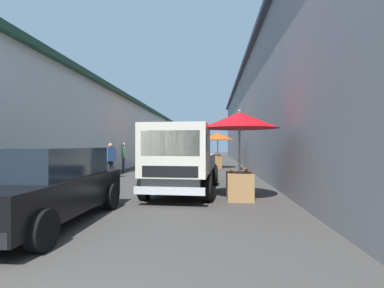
# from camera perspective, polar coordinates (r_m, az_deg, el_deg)

# --- Properties ---
(ground) EXTENTS (90.00, 90.00, 0.00)m
(ground) POSITION_cam_1_polar(r_m,az_deg,el_deg) (15.12, -2.26, -5.95)
(ground) COLOR #3D3A38
(building_left_whitewash) EXTENTS (49.80, 7.50, 4.71)m
(building_left_whitewash) POSITION_cam_1_polar(r_m,az_deg,el_deg) (19.46, -23.50, 2.32)
(building_left_whitewash) COLOR silver
(building_left_whitewash) RESTS_ON ground
(building_right_concrete) EXTENTS (49.80, 7.50, 6.99)m
(building_right_concrete) POSITION_cam_1_polar(r_m,az_deg,el_deg) (18.20, 22.42, 6.08)
(building_right_concrete) COLOR gray
(building_right_concrete) RESTS_ON ground
(fruit_stall_far_left) EXTENTS (2.12, 2.12, 2.47)m
(fruit_stall_far_left) POSITION_cam_1_polar(r_m,az_deg,el_deg) (7.82, 9.53, 2.09)
(fruit_stall_far_left) COLOR #9E9EA3
(fruit_stall_far_left) RESTS_ON ground
(fruit_stall_near_left) EXTENTS (2.14, 2.14, 2.37)m
(fruit_stall_near_left) POSITION_cam_1_polar(r_m,az_deg,el_deg) (18.50, 5.14, 0.52)
(fruit_stall_near_left) COLOR #9E9EA3
(fruit_stall_near_left) RESTS_ON ground
(fruit_stall_near_right) EXTENTS (2.29, 2.29, 2.22)m
(fruit_stall_near_right) POSITION_cam_1_polar(r_m,az_deg,el_deg) (16.86, -6.48, 0.27)
(fruit_stall_near_right) COLOR #9E9EA3
(fruit_stall_near_right) RESTS_ON ground
(hatchback_car) EXTENTS (3.92, 1.94, 1.45)m
(hatchback_car) POSITION_cam_1_polar(r_m,az_deg,el_deg) (6.20, -27.80, -7.34)
(hatchback_car) COLOR black
(hatchback_car) RESTS_ON ground
(delivery_truck) EXTENTS (5.01, 2.19, 2.08)m
(delivery_truck) POSITION_cam_1_polar(r_m,az_deg,el_deg) (8.36, -2.38, -3.44)
(delivery_truck) COLOR black
(delivery_truck) RESTS_ON ground
(vendor_by_crates) EXTENTS (0.63, 0.34, 1.66)m
(vendor_by_crates) POSITION_cam_1_polar(r_m,az_deg,el_deg) (16.05, -13.65, -2.18)
(vendor_by_crates) COLOR navy
(vendor_by_crates) RESTS_ON ground
(vendor_in_shade) EXTENTS (0.58, 0.39, 1.60)m
(vendor_in_shade) POSITION_cam_1_polar(r_m,az_deg,el_deg) (13.20, -16.11, -2.77)
(vendor_in_shade) COLOR #232328
(vendor_in_shade) RESTS_ON ground
(parked_scooter) EXTENTS (1.68, 0.52, 1.14)m
(parked_scooter) POSITION_cam_1_polar(r_m,az_deg,el_deg) (12.32, 4.03, -5.16)
(parked_scooter) COLOR black
(parked_scooter) RESTS_ON ground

